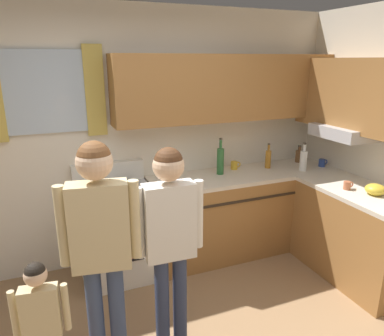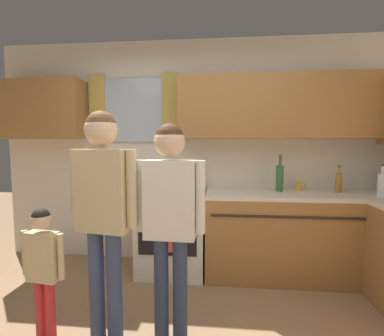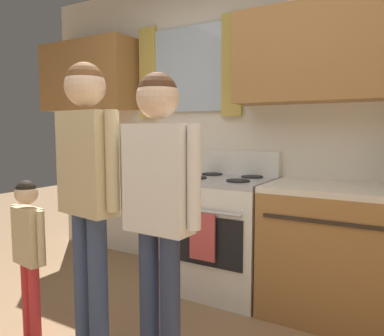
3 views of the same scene
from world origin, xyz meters
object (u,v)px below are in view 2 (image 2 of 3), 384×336
object	(u,v)px
bottle_oil_amber	(339,182)
bottle_wine_green	(280,177)
bottle_milk_white	(382,185)
adult_holding_child	(103,199)
small_child	(43,261)
stove_oven	(173,229)
mug_mustard_yellow	(299,186)
bottle_squat_brown	(383,185)
adult_in_plaid	(170,208)

from	to	relation	value
bottle_oil_amber	bottle_wine_green	world-z (taller)	bottle_wine_green
bottle_milk_white	adult_holding_child	xyz separation A→B (m)	(-2.36, -0.98, 0.01)
adult_holding_child	small_child	xyz separation A→B (m)	(-0.39, -0.11, -0.41)
stove_oven	bottle_wine_green	bearing A→B (deg)	3.38
mug_mustard_yellow	small_child	distance (m)	2.52
adult_holding_child	small_child	bearing A→B (deg)	-164.52
bottle_wine_green	adult_holding_child	world-z (taller)	adult_holding_child
bottle_oil_amber	small_child	size ratio (longest dim) A/B	0.29
bottle_milk_white	adult_holding_child	world-z (taller)	adult_holding_child
bottle_milk_white	bottle_squat_brown	size ratio (longest dim) A/B	1.53
adult_holding_child	bottle_squat_brown	bearing A→B (deg)	26.78
bottle_squat_brown	small_child	distance (m)	3.25
bottle_squat_brown	mug_mustard_yellow	size ratio (longest dim) A/B	1.71
stove_oven	bottle_milk_white	world-z (taller)	bottle_milk_white
bottle_wine_green	bottle_squat_brown	bearing A→B (deg)	3.66
bottle_squat_brown	mug_mustard_yellow	xyz separation A→B (m)	(-0.86, 0.03, -0.03)
bottle_milk_white	adult_in_plaid	xyz separation A→B (m)	(-1.89, -0.96, -0.05)
bottle_milk_white	mug_mustard_yellow	distance (m)	0.76
bottle_milk_white	bottle_wine_green	size ratio (longest dim) A/B	0.79
stove_oven	small_child	world-z (taller)	stove_oven
bottle_squat_brown	bottle_milk_white	bearing A→B (deg)	-120.64
mug_mustard_yellow	adult_holding_child	size ratio (longest dim) A/B	0.07
bottle_oil_amber	adult_in_plaid	size ratio (longest dim) A/B	0.18
bottle_milk_white	small_child	world-z (taller)	bottle_milk_white
bottle_milk_white	bottle_wine_green	xyz separation A→B (m)	(-0.91, 0.23, 0.03)
bottle_oil_amber	mug_mustard_yellow	world-z (taller)	bottle_oil_amber
stove_oven	bottle_milk_white	bearing A→B (deg)	-4.40
bottle_milk_white	adult_holding_child	bearing A→B (deg)	-157.40
adult_in_plaid	small_child	xyz separation A→B (m)	(-0.86, -0.13, -0.36)
bottle_oil_amber	adult_in_plaid	xyz separation A→B (m)	(-1.58, -1.19, -0.04)
bottle_oil_amber	bottle_squat_brown	size ratio (longest dim) A/B	1.40
bottle_squat_brown	adult_in_plaid	bearing A→B (deg)	-148.65
bottle_squat_brown	adult_in_plaid	xyz separation A→B (m)	(-2.06, -1.26, -0.00)
small_child	bottle_milk_white	bearing A→B (deg)	21.63
mug_mustard_yellow	adult_holding_child	distance (m)	2.12
bottle_oil_amber	adult_in_plaid	world-z (taller)	adult_in_plaid
bottle_oil_amber	mug_mustard_yellow	distance (m)	0.39
bottle_oil_amber	adult_holding_child	bearing A→B (deg)	-149.42
stove_oven	bottle_wine_green	distance (m)	1.29
bottle_squat_brown	stove_oven	bearing A→B (deg)	-176.48
adult_holding_child	adult_in_plaid	size ratio (longest dim) A/B	1.06
small_child	bottle_squat_brown	bearing A→B (deg)	25.37
bottle_milk_white	mug_mustard_yellow	xyz separation A→B (m)	(-0.68, 0.33, -0.07)
bottle_oil_amber	adult_holding_child	size ratio (longest dim) A/B	0.18
bottle_squat_brown	mug_mustard_yellow	bearing A→B (deg)	178.01
bottle_squat_brown	adult_holding_child	distance (m)	2.84
stove_oven	small_child	distance (m)	1.43
mug_mustard_yellow	adult_in_plaid	distance (m)	1.77
bottle_squat_brown	adult_holding_child	world-z (taller)	adult_holding_child
stove_oven	adult_in_plaid	size ratio (longest dim) A/B	0.71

